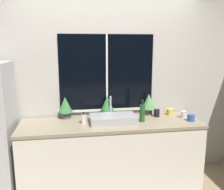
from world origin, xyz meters
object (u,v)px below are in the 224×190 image
(potted_plant_right, at_px, (149,103))
(soap_bottle, at_px, (84,119))
(potted_plant_center, at_px, (107,105))
(potted_plant_left, at_px, (65,106))
(bottle_tall, at_px, (142,112))
(mug_black, at_px, (157,113))
(mug_white, at_px, (184,114))
(sink, at_px, (113,119))
(mug_blue, at_px, (191,118))
(mug_yellow, at_px, (170,112))

(potted_plant_right, relative_size, soap_bottle, 2.02)
(potted_plant_center, bearing_deg, potted_plant_left, 180.00)
(soap_bottle, xyz_separation_m, bottle_tall, (0.74, -0.04, 0.06))
(soap_bottle, height_order, mug_black, soap_bottle)
(potted_plant_right, height_order, mug_black, potted_plant_right)
(soap_bottle, bearing_deg, mug_white, 0.92)
(sink, xyz_separation_m, potted_plant_center, (-0.03, 0.27, 0.11))
(bottle_tall, bearing_deg, sink, 175.19)
(sink, bearing_deg, mug_blue, -6.26)
(potted_plant_center, bearing_deg, sink, -83.14)
(mug_white, xyz_separation_m, mug_blue, (0.04, -0.14, -0.01))
(potted_plant_center, bearing_deg, mug_yellow, -4.54)
(potted_plant_center, distance_m, mug_yellow, 0.88)
(mug_white, bearing_deg, mug_black, 159.93)
(sink, xyz_separation_m, mug_blue, (1.00, -0.11, -0.00))
(mug_white, relative_size, mug_yellow, 1.03)
(potted_plant_right, distance_m, mug_black, 0.19)
(mug_black, bearing_deg, mug_blue, -35.16)
(mug_black, bearing_deg, mug_yellow, 14.19)
(soap_bottle, height_order, mug_yellow, soap_bottle)
(potted_plant_left, height_order, potted_plant_right, same)
(sink, relative_size, bottle_tall, 2.03)
(mug_white, xyz_separation_m, mug_yellow, (-0.12, 0.18, -0.01))
(potted_plant_left, distance_m, soap_bottle, 0.36)
(soap_bottle, relative_size, mug_blue, 1.56)
(potted_plant_center, xyz_separation_m, soap_bottle, (-0.34, -0.27, -0.10))
(mug_white, xyz_separation_m, mug_black, (-0.33, 0.12, 0.00))
(mug_black, bearing_deg, potted_plant_right, 122.67)
(potted_plant_left, height_order, mug_black, potted_plant_left)
(sink, xyz_separation_m, mug_yellow, (0.84, 0.20, -0.00))
(mug_blue, relative_size, mug_black, 0.91)
(sink, bearing_deg, potted_plant_right, 26.35)
(potted_plant_center, distance_m, mug_blue, 1.11)
(potted_plant_left, relative_size, mug_yellow, 3.09)
(soap_bottle, height_order, bottle_tall, bottle_tall)
(potted_plant_left, height_order, bottle_tall, potted_plant_left)
(soap_bottle, xyz_separation_m, mug_black, (1.00, 0.14, -0.01))
(potted_plant_left, relative_size, mug_black, 2.88)
(potted_plant_right, height_order, bottle_tall, potted_plant_right)
(bottle_tall, relative_size, mug_yellow, 3.02)
(sink, height_order, mug_black, sink)
(mug_black, bearing_deg, mug_white, -20.07)
(mug_white, height_order, mug_black, mug_black)
(mug_black, bearing_deg, bottle_tall, -144.86)
(sink, xyz_separation_m, mug_white, (0.96, 0.03, 0.00))
(mug_blue, relative_size, mug_yellow, 0.98)
(sink, bearing_deg, mug_white, 1.70)
(potted_plant_left, distance_m, mug_blue, 1.64)
(mug_yellow, bearing_deg, mug_blue, -63.30)
(mug_white, bearing_deg, potted_plant_right, 149.29)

